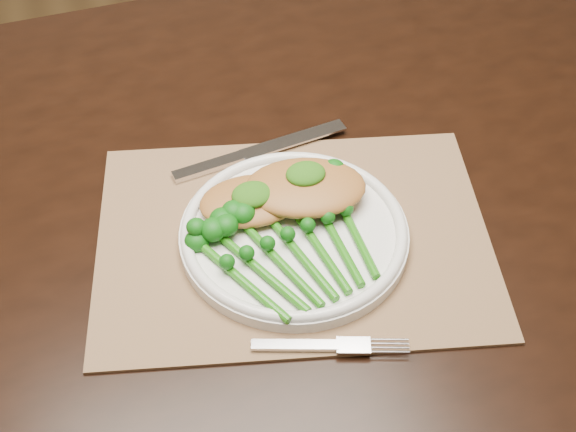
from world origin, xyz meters
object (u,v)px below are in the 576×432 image
object	(u,v)px
dinner_plate	(294,233)
chicken_fillet_left	(251,201)
placemat	(294,238)
broccolini_bundle	(298,253)
dining_table	(243,351)

from	to	relation	value
dinner_plate	chicken_fillet_left	world-z (taller)	chicken_fillet_left
dinner_plate	placemat	bearing A→B (deg)	80.14
dinner_plate	chicken_fillet_left	size ratio (longest dim) A/B	2.16
dinner_plate	chicken_fillet_left	distance (m)	0.06
chicken_fillet_left	broccolini_bundle	size ratio (longest dim) A/B	0.54
placemat	broccolini_bundle	size ratio (longest dim) A/B	2.02
dinner_plate	dining_table	bearing A→B (deg)	112.04
dinner_plate	chicken_fillet_left	bearing A→B (deg)	128.05
dinner_plate	broccolini_bundle	world-z (taller)	broccolini_bundle
chicken_fillet_left	broccolini_bundle	bearing A→B (deg)	-66.59
chicken_fillet_left	broccolini_bundle	distance (m)	0.09
dinner_plate	broccolini_bundle	distance (m)	0.04
dining_table	dinner_plate	size ratio (longest dim) A/B	6.25
dining_table	broccolini_bundle	size ratio (longest dim) A/B	7.35
chicken_fillet_left	dinner_plate	bearing A→B (deg)	-48.65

